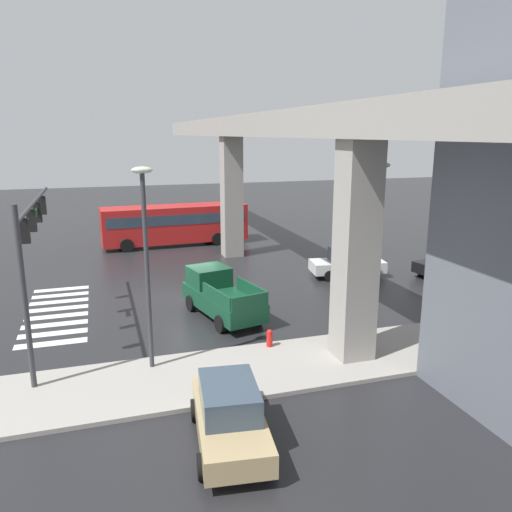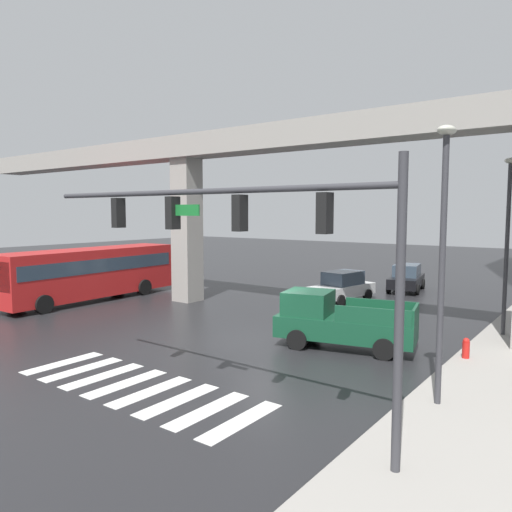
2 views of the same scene
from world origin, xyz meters
name	(u,v)px [view 1 (image 1 of 2)]	position (x,y,z in m)	size (l,w,h in m)	color
ground_plane	(191,300)	(0.00, 0.00, 0.00)	(120.00, 120.00, 0.00)	#232326
crosswalk_stripes	(57,312)	(0.00, -6.42, 0.01)	(8.25, 2.80, 0.01)	silver
elevated_overpass	(275,142)	(0.00, 4.51, 7.87)	(57.19, 1.82, 9.31)	#9E9991
sidewalk_east	(288,365)	(8.66, 2.00, 0.07)	(4.00, 36.00, 0.15)	#9E9991
pickup_truck	(220,295)	(2.68, 0.90, 0.99)	(5.40, 3.00, 2.08)	#14472D
city_bus	(175,222)	(-13.40, 1.27, 1.72)	(3.16, 10.90, 2.99)	red
sedan_tan	(230,414)	(12.53, -1.19, 0.85)	(4.48, 2.35, 1.72)	tan
sedan_black	(449,262)	(0.14, 15.54, 0.85)	(2.56, 4.56, 1.72)	black
sedan_white	(348,262)	(-1.53, 9.69, 0.85)	(2.46, 4.52, 1.72)	silver
traffic_signal_mast	(32,232)	(4.14, -6.64, 4.68)	(10.89, 0.32, 6.20)	#38383D
street_lamp_near_corner	(146,247)	(7.46, -2.76, 4.56)	(0.44, 0.70, 7.24)	#38383D
street_lamp_mid_block	(378,232)	(7.46, 6.15, 4.56)	(0.44, 0.70, 7.24)	#38383D
fire_hydrant	(270,340)	(7.06, 1.84, 0.43)	(0.24, 0.24, 0.85)	red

